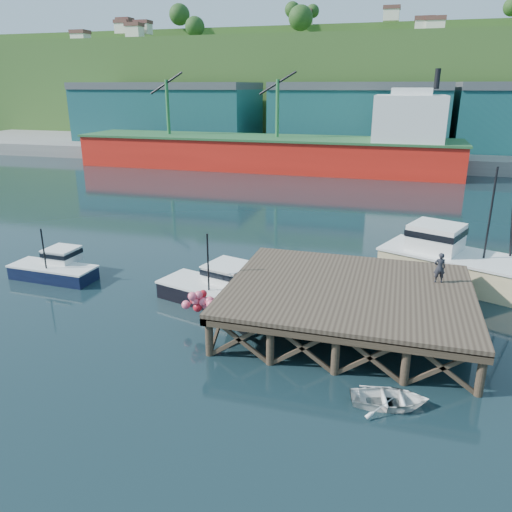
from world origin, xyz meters
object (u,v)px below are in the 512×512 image
(trawler, at_px, (470,263))
(dockworker, at_px, (440,268))
(dinghy, at_px, (390,399))
(boat_navy, at_px, (56,267))
(boat_black, at_px, (219,288))

(trawler, xyz_separation_m, dockworker, (-2.18, -5.49, 1.40))
(dinghy, bearing_deg, boat_navy, 58.41)
(dockworker, bearing_deg, boat_navy, -9.66)
(dinghy, height_order, dockworker, dockworker)
(boat_navy, xyz_separation_m, boat_black, (11.30, -0.55, 0.08))
(boat_black, height_order, dockworker, boat_black)
(dockworker, bearing_deg, dinghy, 66.18)
(boat_navy, height_order, dinghy, boat_navy)
(trawler, height_order, dockworker, trawler)
(boat_navy, distance_m, dockworker, 23.04)
(boat_navy, xyz_separation_m, trawler, (25.11, 5.79, 0.81))
(boat_navy, xyz_separation_m, dockworker, (22.93, 0.30, 2.22))
(boat_navy, bearing_deg, boat_black, -0.14)
(trawler, bearing_deg, boat_black, -133.10)
(boat_navy, height_order, dockworker, dockworker)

